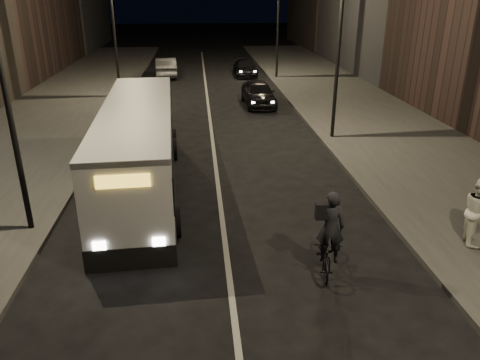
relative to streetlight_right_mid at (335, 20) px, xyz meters
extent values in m
plane|color=black|center=(-5.33, -12.00, -5.36)|extent=(180.00, 180.00, 0.00)
cube|color=#353532|center=(3.17, 2.00, -5.28)|extent=(7.00, 70.00, 0.16)
cube|color=#353532|center=(-13.83, 2.00, -5.28)|extent=(7.00, 70.00, 0.16)
cylinder|color=black|center=(0.27, 0.00, -1.20)|extent=(0.16, 0.16, 8.00)
cylinder|color=black|center=(0.27, 16.00, -1.20)|extent=(0.16, 0.16, 8.00)
cylinder|color=black|center=(-10.93, -8.00, -1.20)|extent=(0.16, 0.16, 8.00)
cylinder|color=black|center=(-10.93, 10.00, -1.20)|extent=(0.16, 0.16, 8.00)
cube|color=silver|center=(-8.04, -4.86, -3.91)|extent=(2.80, 10.98, 2.90)
cube|color=black|center=(-8.04, -4.86, -3.50)|extent=(2.86, 10.62, 1.04)
cube|color=silver|center=(-8.04, -4.86, -2.50)|extent=(2.82, 10.98, 0.16)
cube|color=gold|center=(-7.77, -10.29, -2.91)|extent=(1.27, 0.17, 0.32)
cylinder|color=black|center=(-8.99, -8.71, -4.91)|extent=(0.36, 0.92, 0.91)
cylinder|color=black|center=(-6.72, -8.60, -4.91)|extent=(0.36, 0.92, 0.91)
cylinder|color=black|center=(-9.34, -1.47, -4.91)|extent=(0.36, 0.92, 0.91)
cylinder|color=black|center=(-7.08, -1.36, -4.91)|extent=(0.36, 0.92, 0.91)
imported|color=black|center=(-2.89, -10.70, -4.85)|extent=(1.06, 2.05, 1.02)
imported|color=black|center=(-2.89, -10.90, -4.05)|extent=(0.76, 0.57, 1.87)
imported|color=silver|center=(1.42, -10.00, -4.26)|extent=(0.95, 1.08, 1.88)
imported|color=black|center=(-2.30, 7.20, -4.62)|extent=(1.91, 4.41, 1.48)
imported|color=#353537|center=(-8.38, 17.68, -4.61)|extent=(1.91, 4.68, 1.51)
imported|color=black|center=(-2.03, 17.67, -4.74)|extent=(1.75, 4.27, 1.24)
camera|label=1|loc=(-5.96, -20.60, 1.28)|focal=35.00mm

